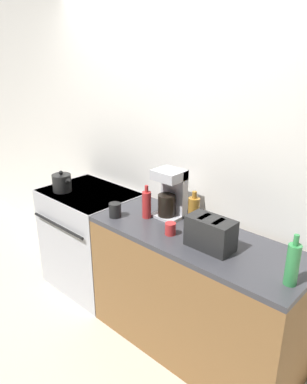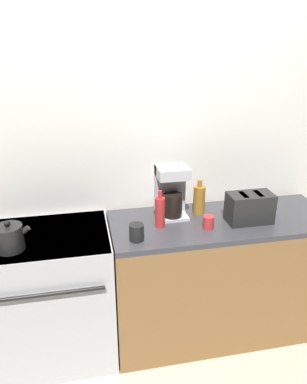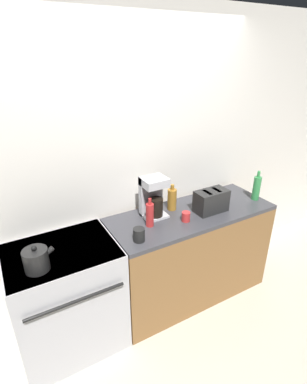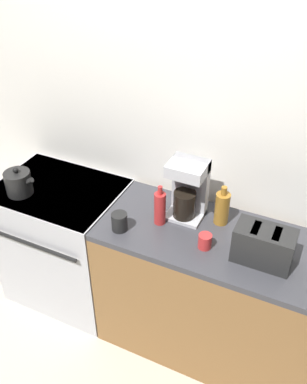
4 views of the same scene
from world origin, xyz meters
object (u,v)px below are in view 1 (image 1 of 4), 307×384
Objects in this scene: bottle_amber at (194,210)px; cup_black at (115,210)px; stove at (91,238)px; kettle at (62,183)px; coffee_maker at (171,193)px; toaster at (211,233)px; cup_red at (170,229)px; bottle_red at (147,204)px; bottle_green at (293,264)px.

cup_black is at bearing -148.39° from bottle_amber.
stove is 4.54× the size of kettle.
kettle is at bearing 177.05° from cup_black.
coffee_maker reaches higher than kettle.
coffee_maker reaches higher than toaster.
toaster is at bearing -35.56° from bottle_amber.
coffee_maker is 4.36× the size of cup_red.
bottle_red is at bearing 7.05° from kettle.
toaster is 1.22× the size of bottle_amber.
bottle_amber is at bearing 3.56° from coffee_maker.
stove is 1.43m from toaster.
bottle_amber reaches higher than kettle.
kettle is at bearing -177.66° from toaster.
coffee_maker is (-0.48, 0.19, 0.08)m from toaster.
kettle is 0.70× the size of bottle_green.
bottle_green reaches higher than kettle.
bottle_red is (0.73, -0.02, 0.55)m from stove.
coffee_maker is 0.19m from bottle_red.
coffee_maker reaches higher than stove.
bottle_red reaches higher than bottle_amber.
coffee_maker is at bearing 45.25° from cup_black.
bottle_amber reaches higher than cup_black.
bottle_red is at bearing 175.13° from toaster.
kettle is at bearing -142.42° from stove.
cup_red is (0.30, -0.08, -0.06)m from bottle_red.
cup_black is at bearing -172.69° from toaster.
kettle is at bearing -167.80° from bottle_amber.
cup_red is at bearing -6.02° from stove.
stove is at bearing -173.03° from bottle_amber.
kettle reaches higher than stove.
bottle_red is (0.90, 0.11, 0.03)m from kettle.
cup_red is (0.19, -0.22, -0.14)m from coffee_maker.
kettle is at bearing -166.12° from coffee_maker.
toaster is 0.53m from bottle_green.
toaster is 0.82× the size of coffee_maker.
bottle_green is at bearing -3.18° from stove.
cup_red is (-0.29, -0.03, -0.06)m from toaster.
cup_black is (-0.49, -0.30, -0.05)m from bottle_amber.
kettle is 2.46× the size of cup_red.
stove is at bearing 162.53° from cup_black.
kettle reaches higher than cup_red.
toaster is at bearing 176.96° from bottle_green.
bottle_green is (1.01, -0.22, -0.06)m from coffee_maker.
stove is 1.05m from coffee_maker.
coffee_maker reaches higher than bottle_green.
bottle_red is at bearing -128.11° from coffee_maker.
toaster is 0.30m from cup_red.
bottle_red is 0.32m from cup_red.
bottle_green is at bearing 0.39° from cup_red.
bottle_red is at bearing 40.20° from cup_black.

